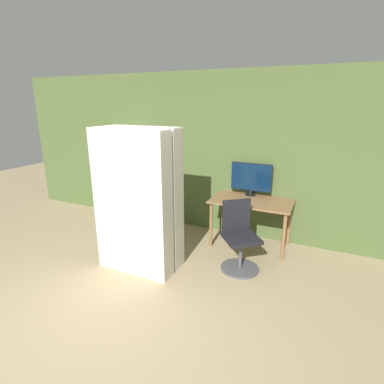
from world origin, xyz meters
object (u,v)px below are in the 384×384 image
(office_chair, at_px, (239,242))
(bookshelf, at_px, (131,176))
(monitor, at_px, (251,178))
(mattress_near, at_px, (133,204))
(mattress_far, at_px, (146,197))

(office_chair, height_order, bookshelf, bookshelf)
(monitor, xyz_separation_m, mattress_near, (-1.13, -1.63, -0.09))
(office_chair, bearing_deg, monitor, 97.01)
(office_chair, xyz_separation_m, mattress_far, (-1.25, -0.34, 0.57))
(monitor, height_order, mattress_near, mattress_near)
(office_chair, bearing_deg, mattress_far, -164.84)
(monitor, bearing_deg, office_chair, -82.99)
(bookshelf, xyz_separation_m, mattress_near, (1.20, -1.61, 0.11))
(mattress_far, bearing_deg, mattress_near, -90.00)
(bookshelf, bearing_deg, mattress_near, -53.25)
(office_chair, relative_size, mattress_far, 0.50)
(mattress_far, bearing_deg, monitor, 49.57)
(office_chair, relative_size, bookshelf, 0.57)
(mattress_near, bearing_deg, mattress_far, 90.00)
(monitor, bearing_deg, mattress_near, -124.73)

